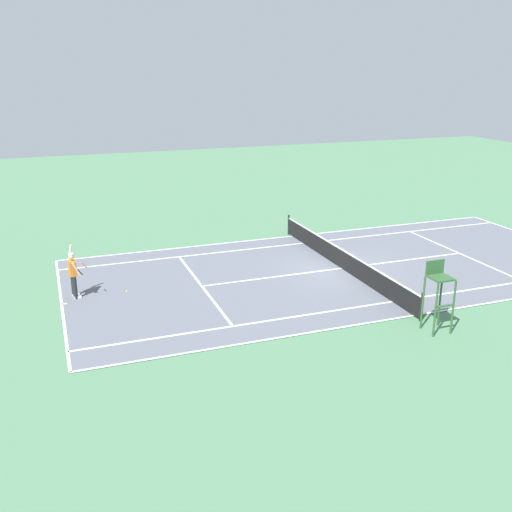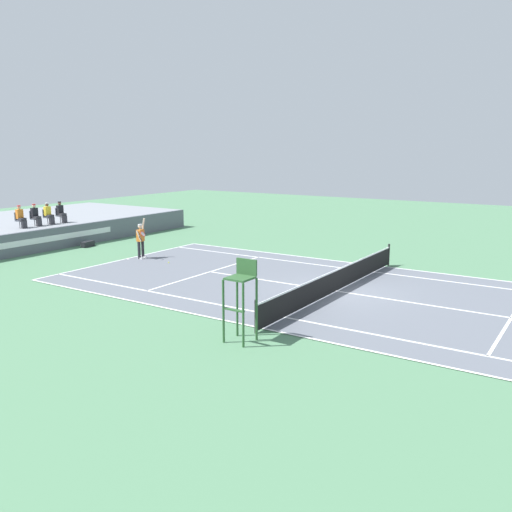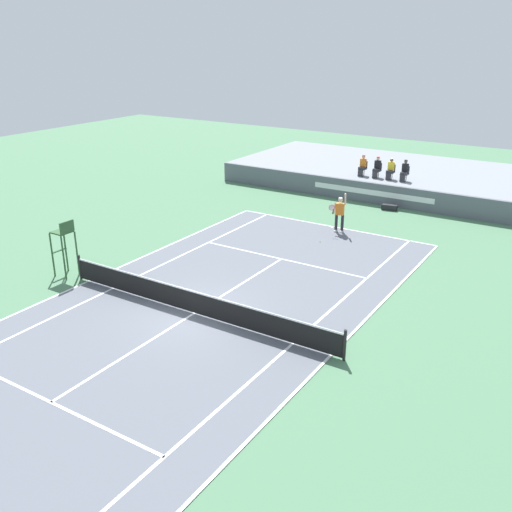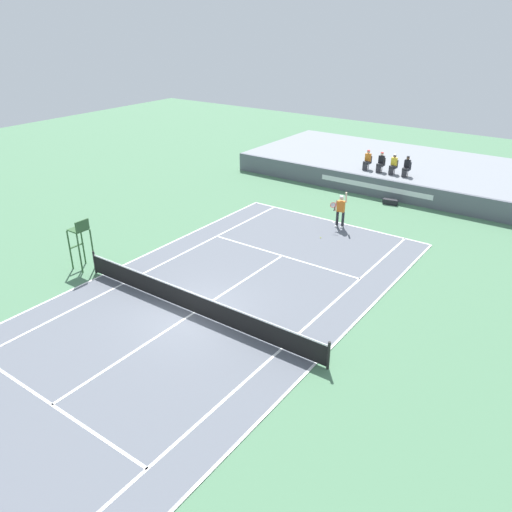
{
  "view_description": "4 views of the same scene",
  "coord_description": "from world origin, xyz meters",
  "px_view_note": "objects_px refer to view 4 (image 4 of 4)",
  "views": [
    {
      "loc": [
        -21.72,
        12.0,
        8.64
      ],
      "look_at": [
        0.17,
        3.97,
        1.0
      ],
      "focal_mm": 40.95,
      "sensor_mm": 36.0,
      "label": 1
    },
    {
      "loc": [
        -19.36,
        -8.73,
        5.6
      ],
      "look_at": [
        0.17,
        3.97,
        1.0
      ],
      "focal_mm": 38.09,
      "sensor_mm": 36.0,
      "label": 2
    },
    {
      "loc": [
        11.92,
        -14.62,
        9.57
      ],
      "look_at": [
        0.17,
        3.97,
        1.0
      ],
      "focal_mm": 40.23,
      "sensor_mm": 36.0,
      "label": 3
    },
    {
      "loc": [
        11.93,
        -12.48,
        10.71
      ],
      "look_at": [
        0.17,
        3.97,
        1.0
      ],
      "focal_mm": 35.71,
      "sensor_mm": 36.0,
      "label": 4
    }
  ],
  "objects_px": {
    "equipment_bag": "(390,202)",
    "tennis_player": "(340,210)",
    "spectator_seated_1": "(381,162)",
    "umpire_chair": "(80,237)",
    "spectator_seated_3": "(407,167)",
    "spectator_seated_2": "(393,165)",
    "spectator_seated_0": "(367,160)",
    "tennis_ball": "(321,238)"
  },
  "relations": [
    {
      "from": "spectator_seated_2",
      "to": "spectator_seated_0",
      "type": "bearing_deg",
      "value": 180.0
    },
    {
      "from": "tennis_ball",
      "to": "equipment_bag",
      "type": "distance_m",
      "value": 7.17
    },
    {
      "from": "spectator_seated_1",
      "to": "spectator_seated_3",
      "type": "height_order",
      "value": "same"
    },
    {
      "from": "tennis_ball",
      "to": "equipment_bag",
      "type": "xyz_separation_m",
      "value": [
        0.93,
        7.11,
        0.13
      ]
    },
    {
      "from": "spectator_seated_0",
      "to": "umpire_chair",
      "type": "xyz_separation_m",
      "value": [
        -5.43,
        -18.71,
        -0.31
      ]
    },
    {
      "from": "spectator_seated_2",
      "to": "tennis_ball",
      "type": "distance_m",
      "value": 9.51
    },
    {
      "from": "spectator_seated_2",
      "to": "tennis_ball",
      "type": "bearing_deg",
      "value": -90.21
    },
    {
      "from": "spectator_seated_0",
      "to": "equipment_bag",
      "type": "distance_m",
      "value": 3.89
    },
    {
      "from": "spectator_seated_1",
      "to": "umpire_chair",
      "type": "height_order",
      "value": "spectator_seated_1"
    },
    {
      "from": "tennis_ball",
      "to": "spectator_seated_2",
      "type": "bearing_deg",
      "value": 89.79
    },
    {
      "from": "spectator_seated_3",
      "to": "tennis_player",
      "type": "distance_m",
      "value": 7.47
    },
    {
      "from": "spectator_seated_0",
      "to": "tennis_player",
      "type": "height_order",
      "value": "spectator_seated_0"
    },
    {
      "from": "spectator_seated_0",
      "to": "spectator_seated_3",
      "type": "height_order",
      "value": "same"
    },
    {
      "from": "tennis_player",
      "to": "umpire_chair",
      "type": "bearing_deg",
      "value": -122.72
    },
    {
      "from": "spectator_seated_3",
      "to": "equipment_bag",
      "type": "distance_m",
      "value": 2.8
    },
    {
      "from": "equipment_bag",
      "to": "spectator_seated_2",
      "type": "bearing_deg",
      "value": 111.91
    },
    {
      "from": "spectator_seated_3",
      "to": "umpire_chair",
      "type": "distance_m",
      "value": 20.39
    },
    {
      "from": "spectator_seated_1",
      "to": "spectator_seated_0",
      "type": "bearing_deg",
      "value": 180.0
    },
    {
      "from": "spectator_seated_1",
      "to": "tennis_ball",
      "type": "xyz_separation_m",
      "value": [
        0.83,
        -9.33,
        -1.83
      ]
    },
    {
      "from": "spectator_seated_3",
      "to": "tennis_ball",
      "type": "xyz_separation_m",
      "value": [
        -0.91,
        -9.33,
        -1.83
      ]
    },
    {
      "from": "spectator_seated_0",
      "to": "tennis_player",
      "type": "relative_size",
      "value": 0.61
    },
    {
      "from": "spectator_seated_0",
      "to": "umpire_chair",
      "type": "height_order",
      "value": "spectator_seated_0"
    },
    {
      "from": "spectator_seated_1",
      "to": "umpire_chair",
      "type": "bearing_deg",
      "value": -108.82
    },
    {
      "from": "spectator_seated_2",
      "to": "equipment_bag",
      "type": "height_order",
      "value": "spectator_seated_2"
    },
    {
      "from": "spectator_seated_2",
      "to": "umpire_chair",
      "type": "bearing_deg",
      "value": -111.14
    },
    {
      "from": "tennis_ball",
      "to": "equipment_bag",
      "type": "relative_size",
      "value": 0.07
    },
    {
      "from": "tennis_player",
      "to": "spectator_seated_2",
      "type": "bearing_deg",
      "value": 90.38
    },
    {
      "from": "spectator_seated_1",
      "to": "tennis_player",
      "type": "relative_size",
      "value": 0.61
    },
    {
      "from": "spectator_seated_2",
      "to": "equipment_bag",
      "type": "relative_size",
      "value": 1.34
    },
    {
      "from": "spectator_seated_1",
      "to": "umpire_chair",
      "type": "relative_size",
      "value": 0.52
    },
    {
      "from": "tennis_ball",
      "to": "equipment_bag",
      "type": "bearing_deg",
      "value": 82.56
    },
    {
      "from": "spectator_seated_2",
      "to": "spectator_seated_3",
      "type": "xyz_separation_m",
      "value": [
        0.88,
        0.0,
        0.0
      ]
    },
    {
      "from": "spectator_seated_1",
      "to": "spectator_seated_2",
      "type": "bearing_deg",
      "value": 0.0
    },
    {
      "from": "spectator_seated_3",
      "to": "equipment_bag",
      "type": "height_order",
      "value": "spectator_seated_3"
    },
    {
      "from": "spectator_seated_3",
      "to": "spectator_seated_1",
      "type": "bearing_deg",
      "value": 180.0
    },
    {
      "from": "spectator_seated_3",
      "to": "umpire_chair",
      "type": "height_order",
      "value": "spectator_seated_3"
    },
    {
      "from": "umpire_chair",
      "to": "equipment_bag",
      "type": "relative_size",
      "value": 2.59
    },
    {
      "from": "equipment_bag",
      "to": "tennis_ball",
      "type": "bearing_deg",
      "value": -97.44
    },
    {
      "from": "spectator_seated_0",
      "to": "tennis_player",
      "type": "distance_m",
      "value": 7.65
    },
    {
      "from": "spectator_seated_0",
      "to": "spectator_seated_3",
      "type": "relative_size",
      "value": 1.0
    },
    {
      "from": "equipment_bag",
      "to": "tennis_player",
      "type": "bearing_deg",
      "value": -99.31
    },
    {
      "from": "tennis_ball",
      "to": "spectator_seated_1",
      "type": "bearing_deg",
      "value": 95.06
    }
  ]
}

